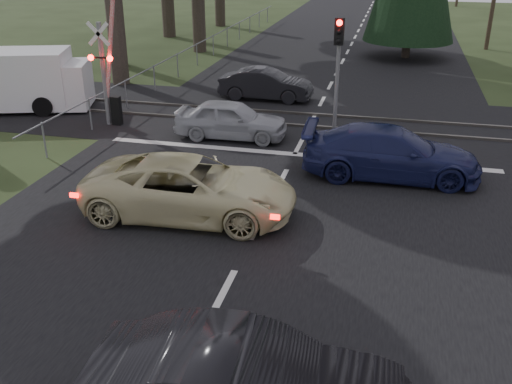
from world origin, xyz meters
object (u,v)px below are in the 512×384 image
(blue_sedan, at_px, (391,153))
(dark_car_far, at_px, (266,84))
(silver_car, at_px, (231,120))
(crossing_signal, at_px, (109,71))
(traffic_signal_center, at_px, (338,56))
(cream_coupe, at_px, (190,188))
(white_van, at_px, (13,80))

(blue_sedan, xyz_separation_m, dark_car_far, (-5.54, 7.78, -0.09))
(silver_car, xyz_separation_m, blue_sedan, (5.58, -2.35, 0.08))
(crossing_signal, bearing_deg, silver_car, -5.18)
(crossing_signal, height_order, traffic_signal_center, crossing_signal)
(cream_coupe, height_order, silver_car, cream_coupe)
(crossing_signal, relative_size, cream_coupe, 1.29)
(crossing_signal, xyz_separation_m, traffic_signal_center, (8.27, 0.89, 0.75))
(crossing_signal, xyz_separation_m, blue_sedan, (10.35, -2.79, -1.30))
(traffic_signal_center, xyz_separation_m, dark_car_far, (-3.46, 4.11, -2.14))
(silver_car, bearing_deg, traffic_signal_center, -70.69)
(crossing_signal, relative_size, dark_car_far, 1.73)
(crossing_signal, relative_size, white_van, 1.06)
(dark_car_far, height_order, white_van, white_van)
(traffic_signal_center, height_order, cream_coupe, traffic_signal_center)
(traffic_signal_center, relative_size, silver_car, 1.03)
(white_van, bearing_deg, crossing_signal, -30.02)
(blue_sedan, relative_size, white_van, 0.79)
(cream_coupe, height_order, blue_sedan, blue_sedan)
(traffic_signal_center, relative_size, blue_sedan, 0.79)
(crossing_signal, bearing_deg, dark_car_far, 46.08)
(traffic_signal_center, xyz_separation_m, silver_car, (-3.50, -1.32, -2.13))
(blue_sedan, relative_size, dark_car_far, 1.29)
(crossing_signal, bearing_deg, white_van, 168.49)
(traffic_signal_center, distance_m, dark_car_far, 5.78)
(blue_sedan, bearing_deg, traffic_signal_center, 27.10)
(crossing_signal, distance_m, dark_car_far, 7.08)
(cream_coupe, bearing_deg, traffic_signal_center, -24.09)
(cream_coupe, distance_m, white_van, 12.82)
(traffic_signal_center, distance_m, silver_car, 4.31)
(crossing_signal, height_order, cream_coupe, crossing_signal)
(traffic_signal_center, relative_size, dark_car_far, 1.02)
(dark_car_far, distance_m, white_van, 10.49)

